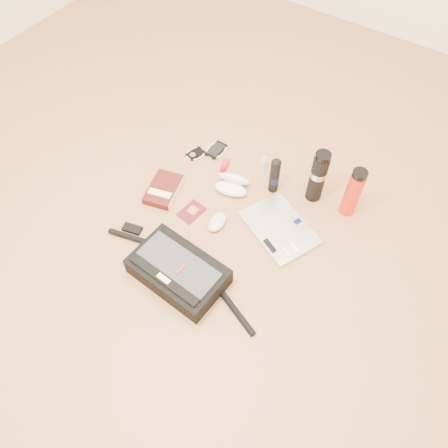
{
  "coord_description": "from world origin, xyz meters",
  "views": [
    {
      "loc": [
        0.67,
        -0.87,
        1.67
      ],
      "look_at": [
        0.04,
        0.06,
        0.06
      ],
      "focal_mm": 35.0,
      "sensor_mm": 36.0,
      "label": 1
    }
  ],
  "objects_px": {
    "messenger_bag": "(178,271)",
    "book": "(164,189)",
    "thermos_red": "(353,193)",
    "laptop": "(279,228)",
    "thermos_black": "(318,176)"
  },
  "relations": [
    {
      "from": "messenger_bag",
      "to": "book",
      "type": "bearing_deg",
      "value": 139.67
    },
    {
      "from": "messenger_bag",
      "to": "laptop",
      "type": "height_order",
      "value": "messenger_bag"
    },
    {
      "from": "book",
      "to": "thermos_black",
      "type": "bearing_deg",
      "value": 16.52
    },
    {
      "from": "messenger_bag",
      "to": "thermos_red",
      "type": "distance_m",
      "value": 0.86
    },
    {
      "from": "messenger_bag",
      "to": "laptop",
      "type": "xyz_separation_m",
      "value": [
        0.23,
        0.45,
        -0.04
      ]
    },
    {
      "from": "thermos_black",
      "to": "thermos_red",
      "type": "xyz_separation_m",
      "value": [
        0.17,
        0.01,
        -0.01
      ]
    },
    {
      "from": "laptop",
      "to": "thermos_red",
      "type": "xyz_separation_m",
      "value": [
        0.21,
        0.28,
        0.12
      ]
    },
    {
      "from": "thermos_red",
      "to": "book",
      "type": "bearing_deg",
      "value": -153.32
    },
    {
      "from": "book",
      "to": "thermos_black",
      "type": "height_order",
      "value": "thermos_black"
    },
    {
      "from": "laptop",
      "to": "book",
      "type": "bearing_deg",
      "value": -144.32
    },
    {
      "from": "messenger_bag",
      "to": "thermos_black",
      "type": "bearing_deg",
      "value": 72.87
    },
    {
      "from": "messenger_bag",
      "to": "laptop",
      "type": "relative_size",
      "value": 2.0
    },
    {
      "from": "thermos_black",
      "to": "messenger_bag",
      "type": "bearing_deg",
      "value": -110.69
    },
    {
      "from": "messenger_bag",
      "to": "book",
      "type": "xyz_separation_m",
      "value": [
        -0.35,
        0.33,
        -0.03
      ]
    },
    {
      "from": "book",
      "to": "thermos_black",
      "type": "xyz_separation_m",
      "value": [
        0.62,
        0.39,
        0.13
      ]
    }
  ]
}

